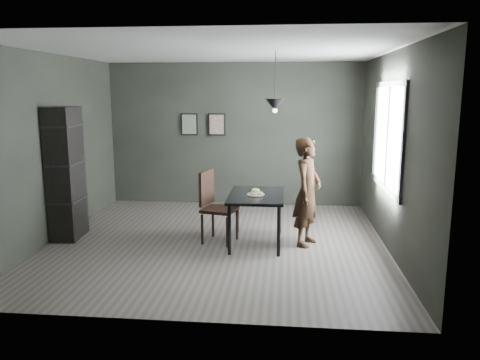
# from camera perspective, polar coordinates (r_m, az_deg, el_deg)

# --- Properties ---
(ground) EXTENTS (5.00, 5.00, 0.00)m
(ground) POSITION_cam_1_polar(r_m,az_deg,el_deg) (7.14, -2.86, -7.53)
(ground) COLOR #3B3733
(ground) RESTS_ON ground
(back_wall) EXTENTS (5.00, 0.10, 2.80)m
(back_wall) POSITION_cam_1_polar(r_m,az_deg,el_deg) (9.30, -0.67, 5.56)
(back_wall) COLOR black
(back_wall) RESTS_ON ground
(ceiling) EXTENTS (5.00, 5.00, 0.02)m
(ceiling) POSITION_cam_1_polar(r_m,az_deg,el_deg) (6.81, -3.09, 15.46)
(ceiling) COLOR silver
(ceiling) RESTS_ON ground
(window_assembly) EXTENTS (0.04, 1.96, 1.56)m
(window_assembly) POSITION_cam_1_polar(r_m,az_deg,el_deg) (7.09, 17.54, 5.08)
(window_assembly) COLOR white
(window_assembly) RESTS_ON ground
(cafe_table) EXTENTS (0.80, 1.20, 0.75)m
(cafe_table) POSITION_cam_1_polar(r_m,az_deg,el_deg) (6.90, 2.03, -2.39)
(cafe_table) COLOR black
(cafe_table) RESTS_ON ground
(white_plate) EXTENTS (0.23, 0.23, 0.01)m
(white_plate) POSITION_cam_1_polar(r_m,az_deg,el_deg) (6.81, 1.93, -1.83)
(white_plate) COLOR white
(white_plate) RESTS_ON cafe_table
(donut_pile) EXTENTS (0.20, 0.21, 0.09)m
(donut_pile) POSITION_cam_1_polar(r_m,az_deg,el_deg) (6.80, 1.93, -1.52)
(donut_pile) COLOR #FAE7C3
(donut_pile) RESTS_ON white_plate
(woman) EXTENTS (0.57, 0.68, 1.59)m
(woman) POSITION_cam_1_polar(r_m,az_deg,el_deg) (6.89, 8.21, -1.45)
(woman) COLOR black
(woman) RESTS_ON ground
(wood_chair) EXTENTS (0.57, 0.57, 1.08)m
(wood_chair) POSITION_cam_1_polar(r_m,az_deg,el_deg) (7.02, -3.22, -2.65)
(wood_chair) COLOR black
(wood_chair) RESTS_ON ground
(shelf_unit) EXTENTS (0.44, 0.70, 2.02)m
(shelf_unit) POSITION_cam_1_polar(r_m,az_deg,el_deg) (7.61, -20.47, 0.75)
(shelf_unit) COLOR black
(shelf_unit) RESTS_ON ground
(pendant_lamp) EXTENTS (0.28, 0.28, 0.86)m
(pendant_lamp) POSITION_cam_1_polar(r_m,az_deg,el_deg) (6.81, 4.28, 9.14)
(pendant_lamp) COLOR black
(pendant_lamp) RESTS_ON ground
(framed_print_left) EXTENTS (0.34, 0.04, 0.44)m
(framed_print_left) POSITION_cam_1_polar(r_m,az_deg,el_deg) (9.39, -6.20, 6.77)
(framed_print_left) COLOR black
(framed_print_left) RESTS_ON ground
(framed_print_right) EXTENTS (0.34, 0.04, 0.44)m
(framed_print_right) POSITION_cam_1_polar(r_m,az_deg,el_deg) (9.30, -2.85, 6.78)
(framed_print_right) COLOR black
(framed_print_right) RESTS_ON ground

